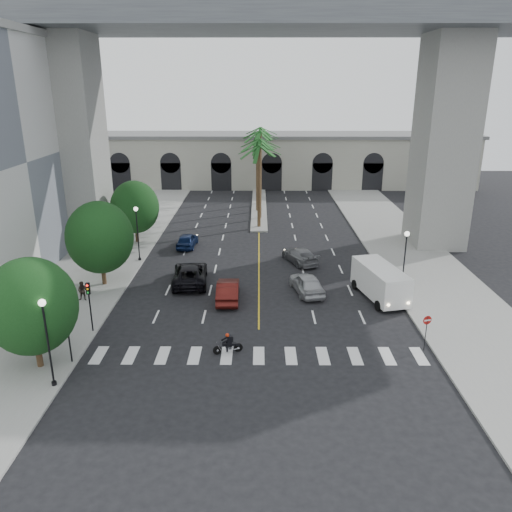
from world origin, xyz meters
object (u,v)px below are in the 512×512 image
at_px(lamp_post_right, 405,257).
at_px(traffic_signal_near, 67,326).
at_px(car_e, 187,240).
at_px(cargo_van, 380,281).
at_px(do_not_enter_sign, 427,325).
at_px(car_a, 307,283).
at_px(pedestrian_b, 83,291).
at_px(lamp_post_left_far, 137,229).
at_px(traffic_signal_far, 89,299).
at_px(motorcycle_rider, 229,344).
at_px(car_b, 228,290).
at_px(car_c, 190,274).
at_px(pedestrian_a, 33,329).
at_px(car_d, 300,255).
at_px(lamp_post_left_near, 47,336).

height_order(lamp_post_right, traffic_signal_near, lamp_post_right).
height_order(car_e, cargo_van, cargo_van).
bearing_deg(do_not_enter_sign, traffic_signal_near, 168.31).
xyz_separation_m(car_a, pedestrian_b, (-17.51, -1.95, 0.11)).
distance_m(lamp_post_left_far, traffic_signal_far, 14.52).
relative_size(motorcycle_rider, car_e, 0.43).
xyz_separation_m(car_b, car_c, (-3.42, 3.48, 0.04)).
height_order(lamp_post_left_far, cargo_van, lamp_post_left_far).
relative_size(car_a, pedestrian_a, 2.72).
bearing_deg(pedestrian_a, car_c, 17.61).
bearing_deg(pedestrian_b, pedestrian_a, -99.88).
distance_m(car_c, car_d, 11.05).
bearing_deg(car_d, car_c, 6.75).
height_order(traffic_signal_far, car_b, traffic_signal_far).
bearing_deg(motorcycle_rider, car_e, 89.43).
bearing_deg(car_b, traffic_signal_far, 30.82).
relative_size(lamp_post_left_far, car_b, 1.10).
xyz_separation_m(lamp_post_left_near, car_e, (3.94, 25.54, -2.48)).
distance_m(traffic_signal_near, car_e, 23.42).
bearing_deg(motorcycle_rider, lamp_post_right, 19.58).
height_order(traffic_signal_far, car_c, traffic_signal_far).
height_order(car_b, pedestrian_b, pedestrian_b).
bearing_deg(lamp_post_left_far, car_c, -44.48).
distance_m(car_d, car_e, 12.30).
bearing_deg(car_a, do_not_enter_sign, 113.56).
relative_size(car_b, cargo_van, 0.75).
bearing_deg(pedestrian_a, lamp_post_left_near, -89.74).
xyz_separation_m(lamp_post_left_far, car_b, (8.98, -8.94, -2.42)).
distance_m(lamp_post_right, cargo_van, 2.65).
bearing_deg(cargo_van, car_d, 110.80).
relative_size(lamp_post_right, traffic_signal_near, 1.47).
bearing_deg(cargo_van, traffic_signal_near, -167.61).
bearing_deg(lamp_post_left_far, cargo_van, -22.31).
distance_m(traffic_signal_near, do_not_enter_sign, 21.88).
bearing_deg(motorcycle_rider, pedestrian_b, 131.72).
relative_size(motorcycle_rider, pedestrian_a, 1.06).
bearing_deg(car_b, pedestrian_b, 1.33).
height_order(lamp_post_left_near, do_not_enter_sign, lamp_post_left_near).
bearing_deg(car_a, pedestrian_b, -5.58).
height_order(lamp_post_right, do_not_enter_sign, lamp_post_right).
relative_size(lamp_post_right, motorcycle_rider, 2.87).
xyz_separation_m(car_c, pedestrian_b, (-7.79, -3.98, 0.09)).
xyz_separation_m(traffic_signal_far, car_c, (5.46, 9.04, -1.67)).
xyz_separation_m(car_b, car_d, (6.30, 8.73, -0.08)).
distance_m(traffic_signal_near, motorcycle_rider, 9.69).
bearing_deg(car_b, lamp_post_left_far, -46.08).
distance_m(car_b, car_c, 4.88).
distance_m(traffic_signal_far, car_c, 10.69).
bearing_deg(lamp_post_right, car_e, 146.38).
bearing_deg(pedestrian_b, car_e, 64.92).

